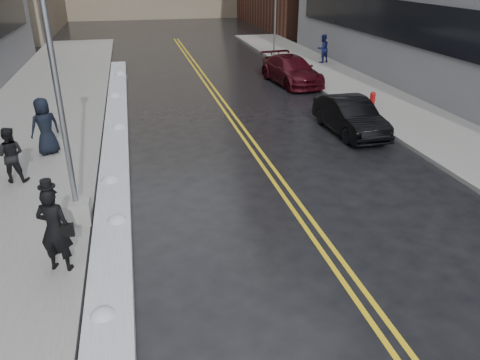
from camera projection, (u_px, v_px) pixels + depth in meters
ground at (220, 253)px, 10.95m from camera, size 160.00×160.00×0.00m
sidewalk_west at (32, 132)px, 18.60m from camera, size 5.50×50.00×0.15m
sidewalk_east at (391, 107)px, 21.79m from camera, size 4.00×50.00×0.15m
lane_line_left at (231, 120)px, 20.27m from camera, size 0.12×50.00×0.01m
lane_line_right at (237, 120)px, 20.33m from camera, size 0.12×50.00×0.01m
snow_ridge at (116, 140)px, 17.46m from camera, size 0.90×30.00×0.34m
lamppost at (65, 133)px, 10.99m from camera, size 0.65×0.65×7.62m
fire_hydrant at (373, 99)px, 21.39m from camera, size 0.26×0.26×0.73m
traffic_signal at (275, 8)px, 32.48m from camera, size 0.16×0.20×6.00m
pedestrian_fedora at (55, 229)px, 9.73m from camera, size 0.82×0.66×1.95m
pedestrian_b at (10, 155)px, 13.87m from camera, size 0.90×0.74×1.70m
pedestrian_c at (45, 126)px, 15.89m from camera, size 1.14×1.01×1.97m
pedestrian_east at (323, 49)px, 31.03m from camera, size 1.07×0.96×1.82m
car_black at (350, 116)px, 18.43m from camera, size 1.61×4.30×1.40m
car_maroon at (291, 70)px, 26.18m from camera, size 2.65×5.38×1.50m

